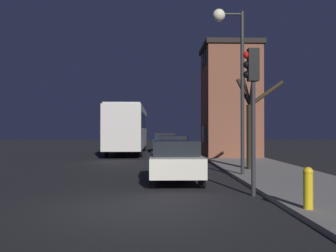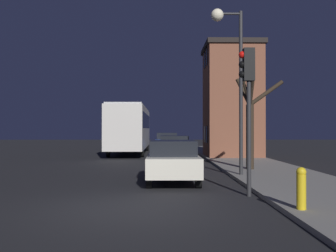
{
  "view_description": "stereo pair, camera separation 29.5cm",
  "coord_description": "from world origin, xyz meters",
  "px_view_note": "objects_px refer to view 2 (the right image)",
  "views": [
    {
      "loc": [
        0.47,
        -8.78,
        1.83
      ],
      "look_at": [
        0.99,
        9.53,
        2.01
      ],
      "focal_mm": 40.0,
      "sensor_mm": 36.0,
      "label": 1
    },
    {
      "loc": [
        0.76,
        -8.79,
        1.83
      ],
      "look_at": [
        0.99,
        9.53,
        2.01
      ],
      "focal_mm": 40.0,
      "sensor_mm": 36.0,
      "label": 2
    }
  ],
  "objects_px": {
    "car_mid_lane": "(174,148)",
    "bus": "(130,126)",
    "car_far_lane": "(167,142)",
    "fire_hydrant": "(301,187)",
    "bare_tree": "(250,119)",
    "streetlamp": "(230,54)",
    "traffic_light": "(248,90)",
    "car_near_lane": "(173,160)"
  },
  "relations": [
    {
      "from": "bare_tree",
      "to": "car_near_lane",
      "type": "relative_size",
      "value": 1.06
    },
    {
      "from": "streetlamp",
      "to": "traffic_light",
      "type": "relative_size",
      "value": 1.56
    },
    {
      "from": "bus",
      "to": "car_mid_lane",
      "type": "relative_size",
      "value": 2.6
    },
    {
      "from": "traffic_light",
      "to": "car_near_lane",
      "type": "height_order",
      "value": "traffic_light"
    },
    {
      "from": "streetlamp",
      "to": "car_mid_lane",
      "type": "height_order",
      "value": "streetlamp"
    },
    {
      "from": "bare_tree",
      "to": "bus",
      "type": "relative_size",
      "value": 0.35
    },
    {
      "from": "bus",
      "to": "car_far_lane",
      "type": "height_order",
      "value": "bus"
    },
    {
      "from": "traffic_light",
      "to": "fire_hydrant",
      "type": "distance_m",
      "value": 3.32
    },
    {
      "from": "car_near_lane",
      "to": "bus",
      "type": "bearing_deg",
      "value": 100.22
    },
    {
      "from": "car_near_lane",
      "to": "car_far_lane",
      "type": "relative_size",
      "value": 0.84
    },
    {
      "from": "streetlamp",
      "to": "car_mid_lane",
      "type": "bearing_deg",
      "value": 103.56
    },
    {
      "from": "car_mid_lane",
      "to": "car_far_lane",
      "type": "relative_size",
      "value": 0.98
    },
    {
      "from": "streetlamp",
      "to": "bare_tree",
      "type": "bearing_deg",
      "value": 57.33
    },
    {
      "from": "car_mid_lane",
      "to": "car_far_lane",
      "type": "height_order",
      "value": "car_far_lane"
    },
    {
      "from": "bare_tree",
      "to": "car_mid_lane",
      "type": "height_order",
      "value": "bare_tree"
    },
    {
      "from": "streetlamp",
      "to": "car_near_lane",
      "type": "distance_m",
      "value": 4.7
    },
    {
      "from": "car_far_lane",
      "to": "fire_hydrant",
      "type": "distance_m",
      "value": 23.23
    },
    {
      "from": "car_far_lane",
      "to": "traffic_light",
      "type": "bearing_deg",
      "value": -84.39
    },
    {
      "from": "car_mid_lane",
      "to": "fire_hydrant",
      "type": "xyz_separation_m",
      "value": [
        2.33,
        -14.15,
        -0.18
      ]
    },
    {
      "from": "car_near_lane",
      "to": "car_far_lane",
      "type": "distance_m",
      "value": 18.14
    },
    {
      "from": "bare_tree",
      "to": "bus",
      "type": "xyz_separation_m",
      "value": [
        -6.31,
        12.59,
        -0.16
      ]
    },
    {
      "from": "fire_hydrant",
      "to": "bare_tree",
      "type": "bearing_deg",
      "value": 84.22
    },
    {
      "from": "streetlamp",
      "to": "car_mid_lane",
      "type": "relative_size",
      "value": 1.41
    },
    {
      "from": "streetlamp",
      "to": "bus",
      "type": "xyz_separation_m",
      "value": [
        -5.06,
        14.54,
        -2.59
      ]
    },
    {
      "from": "traffic_light",
      "to": "car_far_lane",
      "type": "height_order",
      "value": "traffic_light"
    },
    {
      "from": "streetlamp",
      "to": "bus",
      "type": "relative_size",
      "value": 0.54
    },
    {
      "from": "streetlamp",
      "to": "fire_hydrant",
      "type": "xyz_separation_m",
      "value": [
        0.42,
        -6.24,
        -4.11
      ]
    },
    {
      "from": "streetlamp",
      "to": "car_mid_lane",
      "type": "xyz_separation_m",
      "value": [
        -1.91,
        7.91,
        -3.94
      ]
    },
    {
      "from": "traffic_light",
      "to": "bare_tree",
      "type": "bearing_deg",
      "value": 76.13
    },
    {
      "from": "bare_tree",
      "to": "bus",
      "type": "bearing_deg",
      "value": 116.63
    },
    {
      "from": "car_mid_lane",
      "to": "bus",
      "type": "bearing_deg",
      "value": 115.44
    },
    {
      "from": "bare_tree",
      "to": "car_mid_lane",
      "type": "relative_size",
      "value": 0.9
    },
    {
      "from": "traffic_light",
      "to": "car_far_lane",
      "type": "relative_size",
      "value": 0.89
    },
    {
      "from": "car_far_lane",
      "to": "fire_hydrant",
      "type": "xyz_separation_m",
      "value": [
        2.68,
        -23.08,
        -0.23
      ]
    },
    {
      "from": "bare_tree",
      "to": "car_far_lane",
      "type": "bearing_deg",
      "value": 103.25
    },
    {
      "from": "streetlamp",
      "to": "traffic_light",
      "type": "height_order",
      "value": "streetlamp"
    },
    {
      "from": "streetlamp",
      "to": "car_far_lane",
      "type": "distance_m",
      "value": 17.42
    },
    {
      "from": "streetlamp",
      "to": "bus",
      "type": "height_order",
      "value": "streetlamp"
    },
    {
      "from": "bus",
      "to": "car_near_lane",
      "type": "xyz_separation_m",
      "value": [
        2.86,
        -15.86,
        -1.35
      ]
    },
    {
      "from": "car_near_lane",
      "to": "fire_hydrant",
      "type": "height_order",
      "value": "car_near_lane"
    },
    {
      "from": "car_near_lane",
      "to": "car_mid_lane",
      "type": "height_order",
      "value": "car_mid_lane"
    },
    {
      "from": "car_near_lane",
      "to": "car_mid_lane",
      "type": "distance_m",
      "value": 9.23
    }
  ]
}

